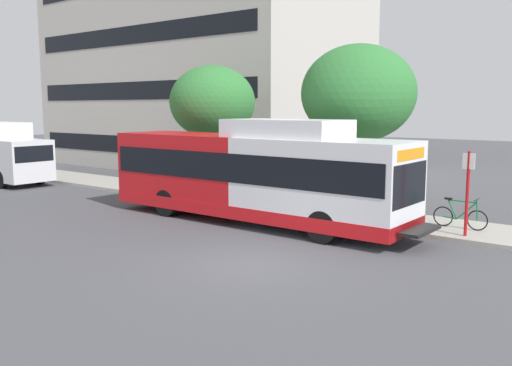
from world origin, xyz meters
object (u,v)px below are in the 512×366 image
Objects in this scene: transit_bus at (254,175)px; street_tree_near_stop at (358,94)px; bicycle_parked at (460,216)px; bus_stop_sign_pole at (468,187)px; street_tree_mid_block at (212,102)px.

street_tree_near_stop reaches higher than transit_bus.
bicycle_parked is (2.87, -6.27, -1.14)m from transit_bus.
bus_stop_sign_pole is 1.48× the size of bicycle_parked.
bus_stop_sign_pole is at bearing -98.08° from street_tree_mid_block.
bus_stop_sign_pole reaches higher than bicycle_parked.
transit_bus reaches higher than bicycle_parked.
transit_bus is 6.99m from bicycle_parked.
bus_stop_sign_pole is (1.90, -6.76, -0.05)m from transit_bus.
bus_stop_sign_pole is at bearing -113.01° from street_tree_near_stop.
street_tree_mid_block is at bearing 86.37° from bicycle_parked.
street_tree_near_stop is at bearing 76.04° from bicycle_parked.
transit_bus is 4.71× the size of bus_stop_sign_pole.
street_tree_near_stop reaches higher than bus_stop_sign_pole.
street_tree_near_stop is (3.95, -1.92, 2.86)m from transit_bus.
transit_bus is at bearing 154.12° from street_tree_near_stop.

